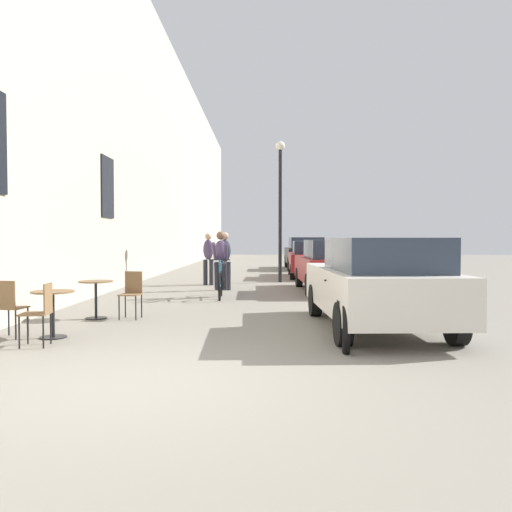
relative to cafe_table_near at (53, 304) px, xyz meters
name	(u,v)px	position (x,y,z in m)	size (l,w,h in m)	color
ground_plane	(150,384)	(2.03, -2.47, -0.52)	(88.00, 88.00, 0.00)	gray
building_facade_left	(139,135)	(-1.42, 11.52, 4.86)	(0.54, 68.00, 10.77)	#B7AD99
cafe_table_near	(53,304)	(0.00, 0.00, 0.00)	(0.64, 0.64, 0.72)	black
cafe_chair_near_toward_street	(41,310)	(0.08, -0.61, 0.00)	(0.41, 0.41, 0.89)	black
cafe_chair_near_toward_wall	(9,305)	(-0.64, -0.08, 0.00)	(0.42, 0.42, 0.89)	black
cafe_table_mid	(96,291)	(0.04, 1.90, 0.00)	(0.64, 0.64, 0.72)	black
cafe_chair_mid_toward_street	(132,291)	(0.71, 1.97, 0.00)	(0.42, 0.42, 0.89)	black
cyclist_on_bicycle	(221,266)	(2.11, 5.46, 0.29)	(0.52, 1.76, 1.74)	black
pedestrian_near	(225,258)	(2.08, 7.38, 0.44)	(0.36, 0.27, 1.71)	#26262D
pedestrian_mid	(208,256)	(1.41, 9.05, 0.44)	(0.36, 0.27, 1.71)	#26262D
street_lamp	(280,193)	(3.80, 10.18, 2.59)	(0.32, 0.32, 4.90)	black
parked_car_nearest	(377,282)	(5.10, 0.79, 0.27)	(1.95, 4.37, 1.53)	beige
parked_car_second	(332,265)	(5.17, 7.01, 0.25)	(1.87, 4.22, 1.48)	maroon
parked_car_third	(311,259)	(5.08, 12.49, 0.22)	(1.79, 4.06, 1.43)	maroon
parked_car_fourth	(305,253)	(5.29, 18.03, 0.30)	(1.91, 4.47, 1.59)	black
parked_motorcycle	(345,314)	(4.42, -0.23, -0.12)	(0.62, 2.14, 0.92)	black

